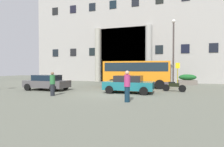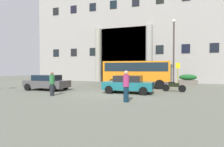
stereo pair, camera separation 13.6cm
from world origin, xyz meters
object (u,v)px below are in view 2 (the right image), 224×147
(bus_stop_sign, at_px, (178,72))
(parked_sedan_second, at_px, (128,84))
(hedge_planter_far_west, at_px, (158,80))
(hedge_planter_entrance_left, at_px, (188,80))
(pedestrian_child_trailing, at_px, (52,84))
(orange_minibus, at_px, (136,72))
(scooter_by_planter, at_px, (173,86))
(lamppost_plaza_centre, at_px, (174,47))
(white_taxi_kerbside, at_px, (47,82))
(hedge_planter_east, at_px, (111,79))
(pedestrian_woman_with_bag, at_px, (126,86))

(bus_stop_sign, distance_m, parked_sedan_second, 7.59)
(parked_sedan_second, bearing_deg, hedge_planter_far_west, 79.08)
(hedge_planter_entrance_left, relative_size, pedestrian_child_trailing, 1.24)
(orange_minibus, distance_m, parked_sedan_second, 4.47)
(hedge_planter_entrance_left, xyz_separation_m, scooter_by_planter, (-1.92, -7.34, -0.16))
(hedge_planter_entrance_left, distance_m, parked_sedan_second, 10.70)
(bus_stop_sign, height_order, lamppost_plaza_centre, lamppost_plaza_centre)
(parked_sedan_second, bearing_deg, orange_minibus, 92.41)
(orange_minibus, xyz_separation_m, parked_sedan_second, (0.12, -4.38, -0.90))
(orange_minibus, height_order, hedge_planter_entrance_left, orange_minibus)
(orange_minibus, distance_m, white_taxi_kerbside, 8.81)
(orange_minibus, height_order, hedge_planter_far_west, orange_minibus)
(hedge_planter_east, bearing_deg, hedge_planter_far_west, -4.83)
(white_taxi_kerbside, height_order, pedestrian_child_trailing, pedestrian_child_trailing)
(hedge_planter_east, bearing_deg, white_taxi_kerbside, -106.53)
(scooter_by_planter, bearing_deg, hedge_planter_entrance_left, 86.13)
(hedge_planter_east, height_order, white_taxi_kerbside, white_taxi_kerbside)
(bus_stop_sign, xyz_separation_m, lamppost_plaza_centre, (-0.41, 0.82, 2.77))
(orange_minibus, bearing_deg, hedge_planter_east, 124.14)
(white_taxi_kerbside, height_order, lamppost_plaza_centre, lamppost_plaza_centre)
(orange_minibus, xyz_separation_m, white_taxi_kerbside, (-7.36, -4.75, -0.91))
(hedge_planter_entrance_left, xyz_separation_m, white_taxi_kerbside, (-12.88, -9.62, 0.09))
(orange_minibus, relative_size, lamppost_plaza_centre, 0.90)
(orange_minibus, height_order, hedge_planter_east, orange_minibus)
(hedge_planter_east, height_order, scooter_by_planter, hedge_planter_east)
(hedge_planter_far_west, distance_m, hedge_planter_entrance_left, 3.54)
(scooter_by_planter, xyz_separation_m, pedestrian_woman_with_bag, (-2.77, -5.76, 0.47))
(hedge_planter_entrance_left, distance_m, white_taxi_kerbside, 16.08)
(white_taxi_kerbside, xyz_separation_m, lamppost_plaza_centre, (11.15, 7.54, 3.67))
(parked_sedan_second, height_order, pedestrian_woman_with_bag, pedestrian_woman_with_bag)
(orange_minibus, xyz_separation_m, hedge_planter_far_west, (1.99, 4.61, -1.02))
(hedge_planter_east, distance_m, hedge_planter_entrance_left, 9.95)
(white_taxi_kerbside, bearing_deg, hedge_planter_east, 75.27)
(hedge_planter_far_west, distance_m, parked_sedan_second, 9.18)
(parked_sedan_second, height_order, white_taxi_kerbside, parked_sedan_second)
(orange_minibus, distance_m, pedestrian_woman_with_bag, 8.31)
(pedestrian_woman_with_bag, xyz_separation_m, pedestrian_child_trailing, (-5.61, 0.75, -0.06))
(hedge_planter_east, distance_m, pedestrian_woman_with_bag, 14.39)
(bus_stop_sign, distance_m, hedge_planter_east, 9.25)
(white_taxi_kerbside, distance_m, pedestrian_woman_with_bag, 8.91)
(pedestrian_child_trailing, bearing_deg, hedge_planter_far_west, 170.22)
(orange_minibus, distance_m, hedge_planter_entrance_left, 7.42)
(bus_stop_sign, height_order, parked_sedan_second, bus_stop_sign)
(hedge_planter_far_west, bearing_deg, white_taxi_kerbside, -134.97)
(hedge_planter_east, relative_size, parked_sedan_second, 0.51)
(lamppost_plaza_centre, bearing_deg, hedge_planter_entrance_left, 50.24)
(pedestrian_woman_with_bag, relative_size, lamppost_plaza_centre, 0.24)
(orange_minibus, height_order, pedestrian_woman_with_bag, orange_minibus)
(pedestrian_woman_with_bag, bearing_deg, bus_stop_sign, 120.61)
(lamppost_plaza_centre, bearing_deg, white_taxi_kerbside, -145.95)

